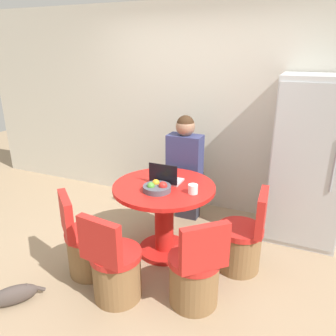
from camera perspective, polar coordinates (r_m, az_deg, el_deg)
The scene contains 13 objects.
ground_plane at distance 3.40m, azimuth -4.39°, elevation -16.97°, with size 12.00×12.00×0.00m, color #9E8466.
wall_back at distance 4.29m, azimuth 5.48°, elevation 9.99°, with size 7.00×0.06×2.60m.
refrigerator at distance 3.82m, azimuth 23.30°, elevation 1.02°, with size 0.74×0.65×1.81m.
dining_table at distance 3.37m, azimuth -0.68°, elevation -7.10°, with size 1.03×1.03×0.77m.
chair_near_right_corner at distance 2.86m, azimuth 4.73°, elevation -18.15°, with size 0.51×0.51×0.83m.
chair_near_left_corner at distance 3.28m, azimuth -13.85°, elevation -13.19°, with size 0.51×0.51×0.83m.
chair_near_camera at distance 2.94m, azimuth -9.19°, elevation -17.17°, with size 0.44×0.45×0.83m.
chair_right_side at distance 3.32m, azimuth 12.67°, elevation -12.66°, with size 0.44×0.44×0.83m.
person_seated at distance 3.91m, azimuth 3.13°, elevation 0.65°, with size 0.40×0.37×1.34m.
laptop at distance 3.31m, azimuth -0.41°, elevation -1.78°, with size 0.30×0.21×0.22m.
fruit_bowl at distance 3.12m, azimuth -1.92°, elevation -3.41°, with size 0.27×0.27×0.10m.
coffee_cup at distance 3.07m, azimuth 4.37°, elevation -3.67°, with size 0.09×0.09×0.09m.
cat at distance 3.24m, azimuth -25.70°, elevation -19.41°, with size 0.37×0.42×0.17m.
Camera 1 is at (1.31, -2.38, 2.05)m, focal length 35.00 mm.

